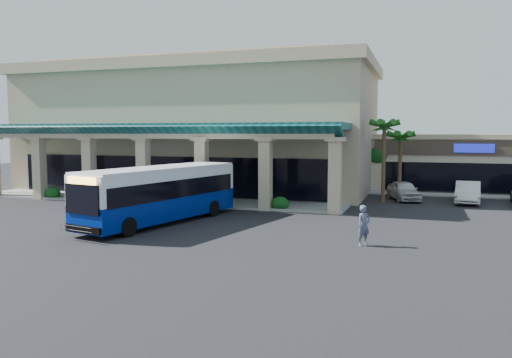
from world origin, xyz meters
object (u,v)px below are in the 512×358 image
at_px(car_silver, 404,190).
at_px(pedestrian, 364,226).
at_px(car_white, 468,192).
at_px(transit_bus, 161,195).

bearing_deg(car_silver, pedestrian, -112.33).
bearing_deg(pedestrian, car_white, 22.97).
relative_size(car_silver, car_white, 0.91).
height_order(pedestrian, car_silver, pedestrian).
xyz_separation_m(transit_bus, car_silver, (12.54, 14.15, -0.84)).
bearing_deg(car_white, transit_bus, -135.46).
bearing_deg(car_silver, transit_bus, -149.76).
bearing_deg(pedestrian, transit_bus, 121.04).
relative_size(pedestrian, car_silver, 0.43).
bearing_deg(transit_bus, pedestrian, 1.87).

